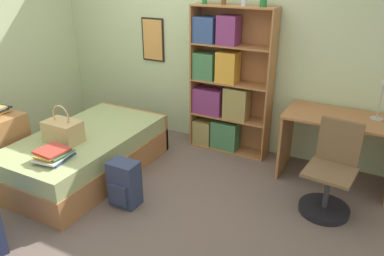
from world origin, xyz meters
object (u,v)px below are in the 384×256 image
Objects in this scene: book_stack_on_bed at (53,154)px; desk_chair at (329,184)px; desk at (339,137)px; backpack at (124,184)px; handbag at (63,131)px; bookcase at (222,87)px; bed at (88,153)px; dresser at (1,144)px.

desk_chair is at bearing 24.86° from book_stack_on_bed.
desk is (2.38, 1.73, -0.01)m from book_stack_on_bed.
desk reaches higher than backpack.
bookcase is (1.15, 1.55, 0.22)m from handbag.
desk reaches higher than book_stack_on_bed.
handbag reaches higher than book_stack_on_bed.
desk_chair reaches higher than bed.
book_stack_on_bed is 2.67m from desk_chair.
desk is (1.44, -0.17, -0.30)m from bookcase.
handbag is (-0.06, -0.25, 0.37)m from bed.
bookcase reaches higher than desk.
bed is 4.56× the size of handbag.
book_stack_on_bed is at bearing -155.67° from backpack.
desk is at bearing -6.57° from bookcase.
desk_chair is at bearing -86.64° from desk.
bookcase is at bearing 50.17° from bed.
bed reaches higher than backpack.
bed is 2.07× the size of desk_chair.
book_stack_on_bed is 0.21× the size of bookcase.
bed is at bearing 157.36° from backpack.
desk is 2.31m from backpack.
handbag is 2.76m from desk_chair.
book_stack_on_bed reaches higher than backpack.
book_stack_on_bed is 0.74m from backpack.
bed is 4.92× the size of book_stack_on_bed.
handbag is 0.41m from book_stack_on_bed.
desk is 1.28× the size of desk_chair.
desk reaches higher than dresser.
bookcase reaches higher than handbag.
dresser reaches higher than book_stack_on_bed.
bookcase is 2.00× the size of desk_chair.
desk_chair is (1.48, -0.78, -0.54)m from bookcase.
bed is 1.03× the size of bookcase.
dresser is at bearing -163.97° from desk_chair.
dresser is 0.40× the size of bookcase.
bookcase is at bearing 152.22° from desk_chair.
backpack is (0.76, -0.32, -0.01)m from bed.
book_stack_on_bed is 0.81× the size of backpack.
desk is 0.66m from desk_chair.
handbag reaches higher than dresser.
handbag is at bearing -163.64° from desk_chair.
bookcase is (1.94, 1.76, 0.47)m from dresser.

